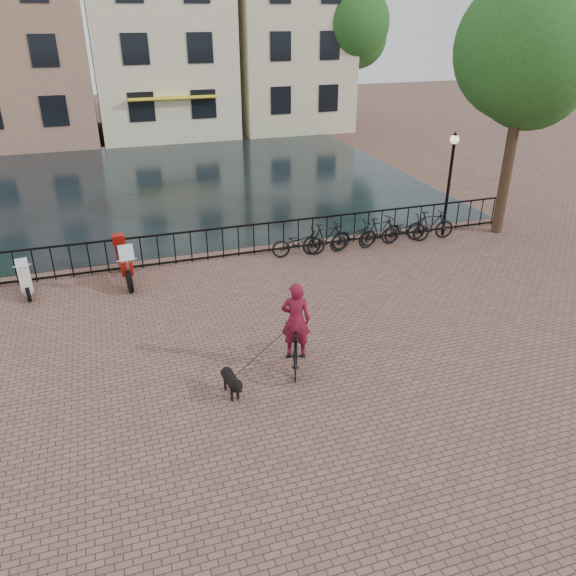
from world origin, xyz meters
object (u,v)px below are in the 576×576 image
object	(u,v)px
dog	(231,383)
motorcycle	(123,257)
scooter	(23,271)
lamp_post	(451,168)
cyclist	(296,331)

from	to	relation	value
dog	motorcycle	world-z (taller)	motorcycle
scooter	lamp_post	bearing A→B (deg)	-7.72
dog	motorcycle	bearing A→B (deg)	97.88
cyclist	motorcycle	size ratio (longest dim) A/B	1.14
lamp_post	cyclist	xyz separation A→B (m)	(-7.51, -6.06, -1.48)
lamp_post	cyclist	distance (m)	9.76
motorcycle	scooter	xyz separation A→B (m)	(-2.65, 0.05, -0.09)
motorcycle	dog	bearing A→B (deg)	-79.82
lamp_post	dog	distance (m)	11.40
lamp_post	dog	world-z (taller)	lamp_post
dog	scooter	bearing A→B (deg)	117.41
dog	lamp_post	bearing A→B (deg)	28.85
scooter	cyclist	bearing A→B (deg)	-53.35
lamp_post	cyclist	bearing A→B (deg)	-141.11
dog	cyclist	bearing A→B (deg)	11.79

